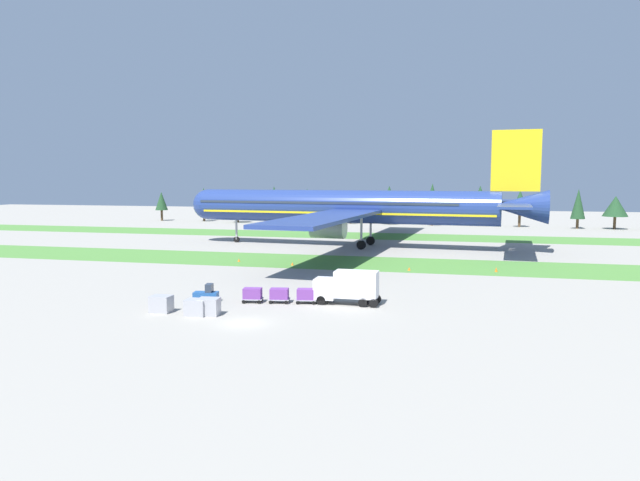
% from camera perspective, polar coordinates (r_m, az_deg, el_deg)
% --- Properties ---
extents(ground_plane, '(400.00, 400.00, 0.00)m').
position_cam_1_polar(ground_plane, '(55.44, -7.31, -7.91)').
color(ground_plane, gray).
extents(grass_strip_near, '(320.00, 15.66, 0.01)m').
position_cam_1_polar(grass_strip_near, '(93.66, 1.52, -2.11)').
color(grass_strip_near, '#4C8438').
rests_on(grass_strip_near, ground).
extents(grass_strip_far, '(320.00, 15.66, 0.01)m').
position_cam_1_polar(grass_strip_far, '(136.03, 5.33, 0.44)').
color(grass_strip_far, '#4C8438').
rests_on(grass_strip_far, ground).
extents(airliner, '(69.77, 85.61, 21.70)m').
position_cam_1_polar(airliner, '(114.03, 3.47, 3.28)').
color(airliner, navy).
rests_on(airliner, ground).
extents(baggage_tug, '(2.78, 1.72, 1.97)m').
position_cam_1_polar(baggage_tug, '(65.21, -10.89, -5.12)').
color(baggage_tug, '#1E4C8E').
rests_on(baggage_tug, ground).
extents(cargo_dolly_lead, '(2.42, 1.85, 1.55)m').
position_cam_1_polar(cargo_dolly_lead, '(64.09, -6.53, -5.15)').
color(cargo_dolly_lead, '#A3A3A8').
rests_on(cargo_dolly_lead, ground).
extents(cargo_dolly_second, '(2.42, 1.85, 1.55)m').
position_cam_1_polar(cargo_dolly_second, '(63.63, -3.95, -5.20)').
color(cargo_dolly_second, '#A3A3A8').
rests_on(cargo_dolly_second, ground).
extents(cargo_dolly_third, '(2.42, 1.85, 1.55)m').
position_cam_1_polar(cargo_dolly_third, '(63.30, -1.34, -5.25)').
color(cargo_dolly_third, '#A3A3A8').
rests_on(cargo_dolly_third, ground).
extents(catering_truck, '(6.99, 2.41, 3.58)m').
position_cam_1_polar(catering_truck, '(62.71, 2.70, -4.40)').
color(catering_truck, silver).
rests_on(catering_truck, ground).
extents(ground_crew_marshaller, '(0.56, 0.36, 1.74)m').
position_cam_1_polar(ground_crew_marshaller, '(62.83, 4.58, -5.33)').
color(ground_crew_marshaller, black).
rests_on(ground_crew_marshaller, ground).
extents(uld_container_0, '(2.02, 1.63, 1.66)m').
position_cam_1_polar(uld_container_0, '(61.27, -15.06, -5.93)').
color(uld_container_0, '#A3A3A8').
rests_on(uld_container_0, ground).
extents(uld_container_1, '(2.07, 1.68, 1.59)m').
position_cam_1_polar(uld_container_1, '(59.11, -11.85, -6.32)').
color(uld_container_1, '#A3A3A8').
rests_on(uld_container_1, ground).
extents(uld_container_2, '(2.15, 1.80, 1.68)m').
position_cam_1_polar(uld_container_2, '(58.93, -10.67, -6.29)').
color(uld_container_2, '#A3A3A8').
rests_on(uld_container_2, ground).
extents(taxiway_marker_0, '(0.44, 0.44, 0.46)m').
position_cam_1_polar(taxiway_marker_0, '(86.35, 8.59, -2.72)').
color(taxiway_marker_0, orange).
rests_on(taxiway_marker_0, ground).
extents(taxiway_marker_1, '(0.44, 0.44, 0.47)m').
position_cam_1_polar(taxiway_marker_1, '(95.22, -7.83, -1.89)').
color(taxiway_marker_1, orange).
rests_on(taxiway_marker_1, ground).
extents(taxiway_marker_2, '(0.44, 0.44, 0.50)m').
position_cam_1_polar(taxiway_marker_2, '(90.41, -2.68, -2.25)').
color(taxiway_marker_2, orange).
rests_on(taxiway_marker_2, ground).
extents(taxiway_marker_3, '(0.44, 0.44, 0.65)m').
position_cam_1_polar(taxiway_marker_3, '(87.76, 16.63, -2.71)').
color(taxiway_marker_3, orange).
rests_on(taxiway_marker_3, ground).
extents(distant_tree_line, '(145.03, 9.55, 11.75)m').
position_cam_1_polar(distant_tree_line, '(168.07, 8.04, 3.78)').
color(distant_tree_line, '#4C3823').
rests_on(distant_tree_line, ground).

